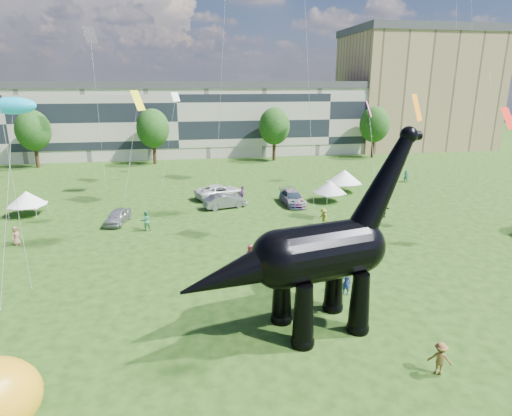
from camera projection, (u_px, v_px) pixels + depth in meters
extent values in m
plane|color=#16330C|center=(338.00, 340.00, 22.22)|extent=(220.00, 220.00, 0.00)
cube|color=beige|center=(178.00, 122.00, 77.82)|extent=(78.00, 11.00, 12.00)
cube|color=tan|center=(415.00, 92.00, 87.13)|extent=(28.00, 18.00, 22.00)
cylinder|color=#382314|center=(37.00, 157.00, 66.94)|extent=(0.56, 0.56, 3.20)
ellipsoid|color=#14380F|center=(33.00, 127.00, 65.60)|extent=(5.20, 5.20, 6.24)
cylinder|color=#382314|center=(155.00, 154.00, 69.89)|extent=(0.56, 0.56, 3.20)
ellipsoid|color=#14380F|center=(153.00, 125.00, 68.56)|extent=(5.20, 5.20, 6.24)
cylinder|color=#382314|center=(274.00, 151.00, 73.18)|extent=(0.56, 0.56, 3.20)
ellipsoid|color=#14380F|center=(274.00, 123.00, 71.85)|extent=(5.20, 5.20, 6.24)
cylinder|color=#382314|center=(373.00, 148.00, 76.14)|extent=(0.56, 0.56, 3.20)
ellipsoid|color=#14380F|center=(375.00, 121.00, 74.81)|extent=(5.20, 5.20, 6.24)
cone|color=black|center=(303.00, 316.00, 21.33)|extent=(1.39, 1.39, 3.37)
sphere|color=black|center=(303.00, 342.00, 21.75)|extent=(1.24, 1.24, 1.24)
cone|color=black|center=(282.00, 294.00, 23.51)|extent=(1.39, 1.39, 3.37)
sphere|color=black|center=(281.00, 318.00, 23.93)|extent=(1.24, 1.24, 1.24)
cone|color=black|center=(360.00, 303.00, 22.57)|extent=(1.39, 1.39, 3.37)
sphere|color=black|center=(358.00, 327.00, 22.99)|extent=(1.24, 1.24, 1.24)
cone|color=black|center=(334.00, 283.00, 24.76)|extent=(1.39, 1.39, 3.37)
sphere|color=black|center=(333.00, 306.00, 25.18)|extent=(1.24, 1.24, 1.24)
cylinder|color=black|center=(320.00, 252.00, 22.24)|extent=(5.27, 4.00, 3.03)
sphere|color=black|center=(279.00, 259.00, 21.37)|extent=(3.03, 3.03, 3.03)
sphere|color=black|center=(358.00, 246.00, 23.12)|extent=(2.92, 2.92, 2.92)
cone|color=black|center=(384.00, 185.00, 22.71)|extent=(4.50, 2.58, 5.95)
sphere|color=black|center=(409.00, 135.00, 22.49)|extent=(0.94, 0.94, 0.94)
cylinder|color=black|center=(414.00, 136.00, 22.63)|extent=(0.88, 0.66, 0.49)
cone|color=black|center=(236.00, 274.00, 20.62)|extent=(6.31, 3.62, 3.30)
imported|color=silver|center=(118.00, 216.00, 40.46)|extent=(2.47, 4.31, 1.38)
imported|color=slate|center=(225.00, 201.00, 45.45)|extent=(4.80, 2.69, 1.50)
imported|color=silver|center=(220.00, 192.00, 49.21)|extent=(6.32, 4.43, 1.60)
imported|color=#595960|center=(292.00, 198.00, 46.75)|extent=(2.23, 5.10, 1.46)
cube|color=silver|center=(329.00, 193.00, 47.88)|extent=(3.42, 3.42, 0.11)
cone|color=silver|center=(330.00, 187.00, 47.68)|extent=(4.33, 4.33, 1.36)
cylinder|color=#999999|center=(327.00, 201.00, 46.38)|extent=(0.05, 0.05, 1.00)
cylinder|color=#999999|center=(345.00, 198.00, 47.50)|extent=(0.05, 0.05, 1.00)
cylinder|color=#999999|center=(313.00, 196.00, 48.54)|extent=(0.05, 0.05, 1.00)
cylinder|color=#999999|center=(331.00, 193.00, 49.66)|extent=(0.05, 0.05, 1.00)
cube|color=white|center=(344.00, 183.00, 52.00)|extent=(3.55, 3.55, 0.13)
cone|color=white|center=(344.00, 176.00, 51.76)|extent=(4.50, 4.50, 1.57)
cylinder|color=#999999|center=(339.00, 191.00, 50.39)|extent=(0.06, 0.06, 1.15)
cylinder|color=#999999|center=(361.00, 189.00, 51.26)|extent=(0.06, 0.06, 1.15)
cylinder|color=#999999|center=(327.00, 186.00, 53.06)|extent=(0.06, 0.06, 1.15)
cylinder|color=#999999|center=(348.00, 184.00, 53.93)|extent=(0.06, 0.06, 1.15)
cube|color=white|center=(28.00, 205.00, 42.86)|extent=(3.16, 3.16, 0.11)
cone|color=white|center=(27.00, 198.00, 42.65)|extent=(4.00, 4.00, 1.42)
cylinder|color=#999999|center=(9.00, 214.00, 41.67)|extent=(0.06, 0.06, 1.04)
cylinder|color=#999999|center=(36.00, 214.00, 41.81)|extent=(0.06, 0.06, 1.04)
cylinder|color=#999999|center=(21.00, 207.00, 44.21)|extent=(0.06, 0.06, 1.04)
cylinder|color=#999999|center=(48.00, 206.00, 44.35)|extent=(0.06, 0.06, 1.04)
imported|color=brown|center=(440.00, 358.00, 19.45)|extent=(1.19, 1.02, 1.60)
imported|color=#388D5E|center=(146.00, 221.00, 38.43)|extent=(1.04, 0.90, 1.86)
imported|color=#AB2A40|center=(250.00, 256.00, 30.83)|extent=(0.89, 0.64, 1.69)
imported|color=black|center=(384.00, 210.00, 42.16)|extent=(1.48, 1.14, 1.56)
imported|color=#72377D|center=(242.00, 194.00, 47.99)|extent=(0.86, 1.10, 1.74)
imported|color=#2D726E|center=(406.00, 176.00, 57.23)|extent=(0.72, 0.69, 1.66)
imported|color=#2B3DA1|center=(346.00, 282.00, 26.86)|extent=(0.69, 0.70, 1.63)
imported|color=olive|center=(323.00, 217.00, 39.74)|extent=(1.03, 1.24, 1.68)
imported|color=#A57052|center=(16.00, 236.00, 35.05)|extent=(0.83, 0.92, 1.58)
plane|color=red|center=(508.00, 118.00, 33.85)|extent=(2.08, 1.65, 1.64)
plane|color=yellow|center=(138.00, 100.00, 51.68)|extent=(1.91, 2.68, 2.36)
plane|color=silver|center=(490.00, 79.00, 55.68)|extent=(1.23, 1.39, 1.37)
plane|color=black|center=(90.00, 35.00, 57.15)|extent=(2.45, 2.26, 2.22)
ellipsoid|color=#0D9CC9|center=(13.00, 106.00, 26.29)|extent=(2.96, 2.39, 1.06)
plane|color=orange|center=(417.00, 107.00, 35.81)|extent=(2.07, 2.16, 2.19)
plane|color=white|center=(176.00, 97.00, 57.11)|extent=(1.52, 1.23, 1.16)
plane|color=#E8409D|center=(369.00, 109.00, 46.61)|extent=(1.45, 1.93, 1.73)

